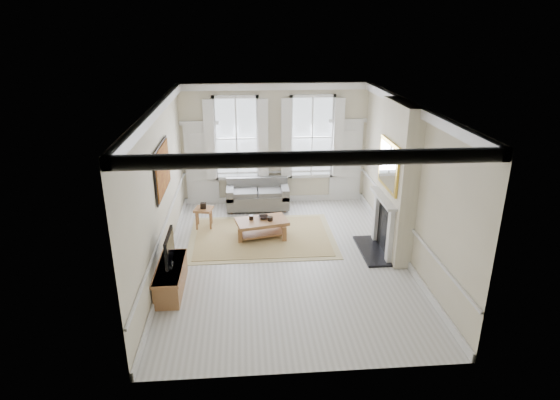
{
  "coord_description": "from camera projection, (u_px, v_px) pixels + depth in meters",
  "views": [
    {
      "loc": [
        -0.86,
        -9.17,
        4.91
      ],
      "look_at": [
        -0.1,
        0.4,
        1.25
      ],
      "focal_mm": 30.0,
      "sensor_mm": 36.0,
      "label": 1
    }
  ],
  "objects": [
    {
      "name": "floor",
      "position": [
        286.0,
        259.0,
        10.35
      ],
      "size": [
        7.2,
        7.2,
        0.0
      ],
      "primitive_type": "plane",
      "color": "#B7B5AD",
      "rests_on": "ground"
    },
    {
      "name": "ceiling",
      "position": [
        286.0,
        105.0,
        9.14
      ],
      "size": [
        7.2,
        7.2,
        0.0
      ],
      "primitive_type": "plane",
      "rotation": [
        3.14,
        0.0,
        0.0
      ],
      "color": "white",
      "rests_on": "back_wall"
    },
    {
      "name": "ceramic_pot_b",
      "position": [
        270.0,
        219.0,
        11.19
      ],
      "size": [
        0.13,
        0.13,
        0.09
      ],
      "primitive_type": "cylinder",
      "color": "black",
      "rests_on": "coffee_table"
    },
    {
      "name": "door_left",
      "position": [
        202.0,
        165.0,
        13.11
      ],
      "size": [
        0.9,
        0.08,
        2.3
      ],
      "primitive_type": "cube",
      "color": "silver",
      "rests_on": "floor"
    },
    {
      "name": "fireplace",
      "position": [
        383.0,
        222.0,
        10.44
      ],
      "size": [
        0.21,
        1.45,
        1.33
      ],
      "color": "silver",
      "rests_on": "floor"
    },
    {
      "name": "rug",
      "position": [
        262.0,
        237.0,
        11.4
      ],
      "size": [
        3.5,
        2.6,
        0.02
      ],
      "primitive_type": "cube",
      "color": "#A08A52",
      "rests_on": "floor"
    },
    {
      "name": "window_right",
      "position": [
        312.0,
        137.0,
        13.06
      ],
      "size": [
        1.26,
        0.2,
        2.2
      ],
      "primitive_type": null,
      "color": "#B2BCC6",
      "rests_on": "back_wall"
    },
    {
      "name": "window_left",
      "position": [
        237.0,
        139.0,
        12.9
      ],
      "size": [
        1.26,
        0.2,
        2.2
      ],
      "primitive_type": null,
      "color": "#B2BCC6",
      "rests_on": "back_wall"
    },
    {
      "name": "mirror",
      "position": [
        388.0,
        165.0,
        9.97
      ],
      "size": [
        0.06,
        1.26,
        1.06
      ],
      "primitive_type": "cube",
      "color": "gold",
      "rests_on": "chimney_breast"
    },
    {
      "name": "coffee_table",
      "position": [
        262.0,
        223.0,
        11.27
      ],
      "size": [
        1.33,
        0.95,
        0.45
      ],
      "rotation": [
        0.0,
        0.0,
        0.22
      ],
      "color": "brown",
      "rests_on": "rug"
    },
    {
      "name": "tv_stand",
      "position": [
        171.0,
        278.0,
        9.07
      ],
      "size": [
        0.47,
        1.45,
        0.52
      ],
      "primitive_type": "cube",
      "color": "brown",
      "rests_on": "floor"
    },
    {
      "name": "sofa",
      "position": [
        258.0,
        196.0,
        13.09
      ],
      "size": [
        1.72,
        0.83,
        0.83
      ],
      "color": "#595957",
      "rests_on": "floor"
    },
    {
      "name": "chimney_breast",
      "position": [
        397.0,
        181.0,
        10.11
      ],
      "size": [
        0.35,
        1.7,
        3.38
      ],
      "primitive_type": "cube",
      "color": "beige",
      "rests_on": "floor"
    },
    {
      "name": "side_table",
      "position": [
        204.0,
        212.0,
        11.82
      ],
      "size": [
        0.51,
        0.51,
        0.52
      ],
      "rotation": [
        0.0,
        0.0,
        -0.22
      ],
      "color": "brown",
      "rests_on": "floor"
    },
    {
      "name": "tv",
      "position": [
        169.0,
        248.0,
        8.84
      ],
      "size": [
        0.08,
        0.9,
        0.68
      ],
      "color": "black",
      "rests_on": "tv_stand"
    },
    {
      "name": "door_right",
      "position": [
        346.0,
        162.0,
        13.41
      ],
      "size": [
        0.9,
        0.08,
        2.3
      ],
      "primitive_type": "cube",
      "color": "silver",
      "rests_on": "floor"
    },
    {
      "name": "hearth",
      "position": [
        372.0,
        251.0,
        10.68
      ],
      "size": [
        0.55,
        1.5,
        0.05
      ],
      "primitive_type": "cube",
      "color": "black",
      "rests_on": "floor"
    },
    {
      "name": "back_wall",
      "position": [
        274.0,
        144.0,
        13.1
      ],
      "size": [
        5.2,
        0.0,
        5.2
      ],
      "primitive_type": "plane",
      "rotation": [
        1.57,
        0.0,
        0.0
      ],
      "color": "beige",
      "rests_on": "floor"
    },
    {
      "name": "left_wall",
      "position": [
        160.0,
        190.0,
        9.55
      ],
      "size": [
        0.0,
        7.2,
        7.2
      ],
      "primitive_type": "plane",
      "rotation": [
        1.57,
        0.0,
        1.57
      ],
      "color": "beige",
      "rests_on": "floor"
    },
    {
      "name": "ceramic_pot_a",
      "position": [
        251.0,
        218.0,
        11.25
      ],
      "size": [
        0.11,
        0.11,
        0.11
      ],
      "primitive_type": "cylinder",
      "color": "black",
      "rests_on": "coffee_table"
    },
    {
      "name": "painting",
      "position": [
        162.0,
        169.0,
        9.71
      ],
      "size": [
        0.05,
        1.66,
        1.06
      ],
      "primitive_type": "cube",
      "color": "#B5751F",
      "rests_on": "left_wall"
    },
    {
      "name": "bowl",
      "position": [
        264.0,
        217.0,
        11.32
      ],
      "size": [
        0.28,
        0.28,
        0.06
      ],
      "primitive_type": "imported",
      "rotation": [
        0.0,
        0.0,
        0.13
      ],
      "color": "black",
      "rests_on": "coffee_table"
    },
    {
      "name": "right_wall",
      "position": [
        408.0,
        183.0,
        9.94
      ],
      "size": [
        0.0,
        7.2,
        7.2
      ],
      "primitive_type": "plane",
      "rotation": [
        1.57,
        0.0,
        -1.57
      ],
      "color": "beige",
      "rests_on": "floor"
    }
  ]
}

